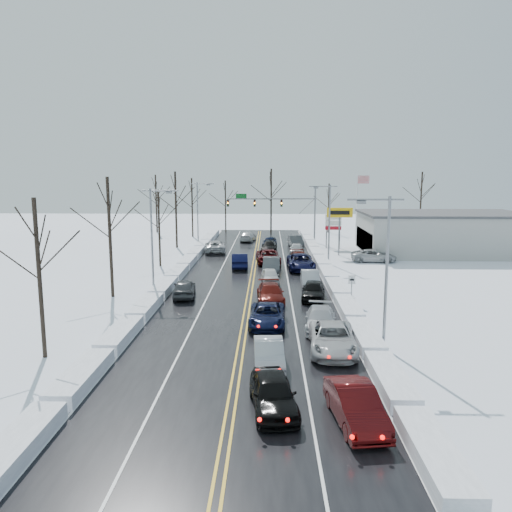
{
  "coord_description": "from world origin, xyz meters",
  "views": [
    {
      "loc": [
        1.65,
        -46.58,
        10.3
      ],
      "look_at": [
        0.43,
        0.13,
        2.5
      ],
      "focal_mm": 35.0,
      "sensor_mm": 36.0,
      "label": 1
    }
  ],
  "objects_px": {
    "tires_plus_sign": "(340,216)",
    "oncoming_car_0": "(240,268)",
    "flagpole": "(358,202)",
    "dealership_building": "(442,233)",
    "queued_car_0": "(273,410)",
    "traffic_signal_mast": "(281,206)"
  },
  "relations": [
    {
      "from": "tires_plus_sign",
      "to": "flagpole",
      "type": "distance_m",
      "value": 14.79
    },
    {
      "from": "tires_plus_sign",
      "to": "dealership_building",
      "type": "bearing_deg",
      "value": 8.47
    },
    {
      "from": "dealership_building",
      "to": "queued_car_0",
      "type": "relative_size",
      "value": 4.39
    },
    {
      "from": "queued_car_0",
      "to": "traffic_signal_mast",
      "type": "bearing_deg",
      "value": 81.03
    },
    {
      "from": "traffic_signal_mast",
      "to": "queued_car_0",
      "type": "distance_m",
      "value": 54.35
    },
    {
      "from": "flagpole",
      "to": "dealership_building",
      "type": "bearing_deg",
      "value": -53.73
    },
    {
      "from": "traffic_signal_mast",
      "to": "queued_car_0",
      "type": "height_order",
      "value": "traffic_signal_mast"
    },
    {
      "from": "dealership_building",
      "to": "queued_car_0",
      "type": "height_order",
      "value": "dealership_building"
    },
    {
      "from": "tires_plus_sign",
      "to": "queued_car_0",
      "type": "bearing_deg",
      "value": -101.6
    },
    {
      "from": "flagpole",
      "to": "traffic_signal_mast",
      "type": "bearing_deg",
      "value": -170.27
    },
    {
      "from": "flagpole",
      "to": "oncoming_car_0",
      "type": "relative_size",
      "value": 2.05
    },
    {
      "from": "flagpole",
      "to": "queued_car_0",
      "type": "xyz_separation_m",
      "value": [
        -13.3,
        -56.06,
        -5.93
      ]
    },
    {
      "from": "tires_plus_sign",
      "to": "oncoming_car_0",
      "type": "bearing_deg",
      "value": -143.87
    },
    {
      "from": "traffic_signal_mast",
      "to": "tires_plus_sign",
      "type": "xyz_separation_m",
      "value": [
        7.05,
        -12.0,
        -0.49
      ]
    },
    {
      "from": "flagpole",
      "to": "oncoming_car_0",
      "type": "xyz_separation_m",
      "value": [
        -16.73,
        -22.8,
        -5.93
      ]
    },
    {
      "from": "flagpole",
      "to": "oncoming_car_0",
      "type": "distance_m",
      "value": 28.9
    },
    {
      "from": "dealership_building",
      "to": "queued_car_0",
      "type": "bearing_deg",
      "value": -116.65
    },
    {
      "from": "tires_plus_sign",
      "to": "queued_car_0",
      "type": "relative_size",
      "value": 1.29
    },
    {
      "from": "traffic_signal_mast",
      "to": "queued_car_0",
      "type": "relative_size",
      "value": 2.86
    },
    {
      "from": "traffic_signal_mast",
      "to": "oncoming_car_0",
      "type": "bearing_deg",
      "value": -103.52
    },
    {
      "from": "tires_plus_sign",
      "to": "oncoming_car_0",
      "type": "xyz_separation_m",
      "value": [
        -12.06,
        -8.8,
        -4.99
      ]
    },
    {
      "from": "tires_plus_sign",
      "to": "queued_car_0",
      "type": "height_order",
      "value": "tires_plus_sign"
    }
  ]
}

